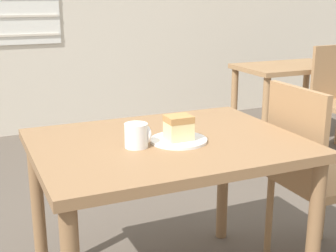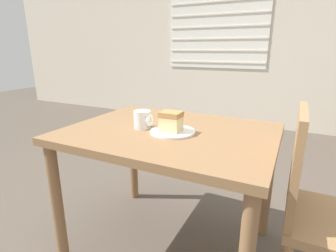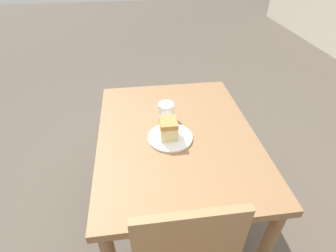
# 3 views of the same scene
# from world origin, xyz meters

# --- Properties ---
(wall_back) EXTENTS (10.00, 0.10, 2.80)m
(wall_back) POSITION_xyz_m (-0.01, 3.03, 1.41)
(wall_back) COLOR beige
(wall_back) RESTS_ON ground_plane
(dining_table_near) EXTENTS (1.09, 0.83, 0.74)m
(dining_table_near) POSITION_xyz_m (-0.13, 0.12, 0.64)
(dining_table_near) COLOR olive
(dining_table_near) RESTS_ON ground_plane
(chair_near_window) EXTENTS (0.41, 0.41, 0.92)m
(chair_near_window) POSITION_xyz_m (0.61, 0.06, 0.50)
(chair_near_window) COLOR #9E754C
(chair_near_window) RESTS_ON ground_plane
(plate) EXTENTS (0.23, 0.23, 0.01)m
(plate) POSITION_xyz_m (-0.10, 0.08, 0.74)
(plate) COLOR white
(plate) RESTS_ON dining_table_near
(cake_slice) EXTENTS (0.10, 0.09, 0.10)m
(cake_slice) POSITION_xyz_m (-0.10, 0.07, 0.80)
(cake_slice) COLOR beige
(cake_slice) RESTS_ON plate
(coffee_mug) EXTENTS (0.10, 0.09, 0.10)m
(coffee_mug) POSITION_xyz_m (-0.28, 0.08, 0.78)
(coffee_mug) COLOR white
(coffee_mug) RESTS_ON dining_table_near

